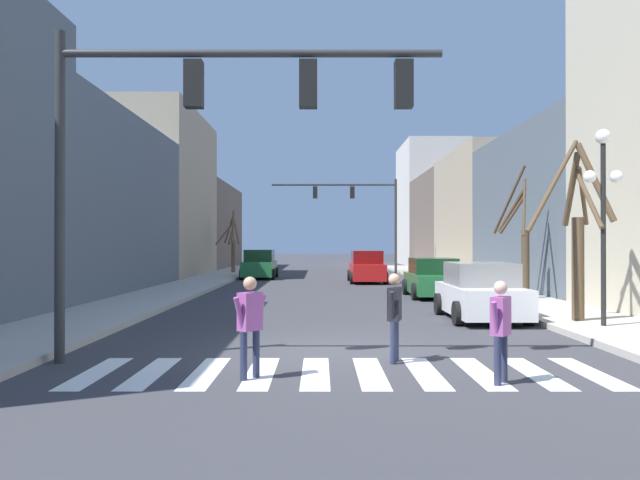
% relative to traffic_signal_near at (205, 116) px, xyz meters
% --- Properties ---
extents(ground_plane, '(240.00, 240.00, 0.00)m').
position_rel_traffic_signal_near_xyz_m(ground_plane, '(2.42, 1.07, -4.40)').
color(ground_plane, '#38383D').
extents(building_row_left, '(6.00, 55.58, 10.50)m').
position_rel_traffic_signal_near_xyz_m(building_row_left, '(-8.70, 22.23, -0.06)').
color(building_row_left, '#515B66').
rests_on(building_row_left, ground_plane).
extents(building_row_right, '(6.00, 63.46, 12.39)m').
position_rel_traffic_signal_near_xyz_m(building_row_right, '(13.54, 26.36, 0.68)').
color(building_row_right, '#BCB299').
rests_on(building_row_right, ground_plane).
extents(crosswalk_stripes, '(8.55, 2.60, 0.01)m').
position_rel_traffic_signal_near_xyz_m(crosswalk_stripes, '(2.42, -0.85, -4.39)').
color(crosswalk_stripes, white).
rests_on(crosswalk_stripes, ground_plane).
extents(traffic_signal_near, '(6.89, 0.28, 5.91)m').
position_rel_traffic_signal_near_xyz_m(traffic_signal_near, '(0.00, 0.00, 0.00)').
color(traffic_signal_near, '#2D2D2D').
rests_on(traffic_signal_near, ground_plane).
extents(traffic_signal_far, '(8.90, 0.28, 6.73)m').
position_rel_traffic_signal_near_xyz_m(traffic_signal_far, '(4.79, 33.17, 0.59)').
color(traffic_signal_far, '#2D2D2D').
rests_on(traffic_signal_far, ground_plane).
extents(street_lamp_right_corner, '(0.95, 0.36, 4.73)m').
position_rel_traffic_signal_near_xyz_m(street_lamp_right_corner, '(8.86, 3.90, -0.92)').
color(street_lamp_right_corner, black).
rests_on(street_lamp_right_corner, sidewalk_right).
extents(car_parked_left_mid, '(1.99, 4.72, 1.75)m').
position_rel_traffic_signal_near_xyz_m(car_parked_left_mid, '(4.61, 23.15, -3.58)').
color(car_parked_left_mid, red).
rests_on(car_parked_left_mid, ground_plane).
extents(car_parked_left_far, '(2.05, 4.13, 1.55)m').
position_rel_traffic_signal_near_xyz_m(car_parked_left_far, '(6.53, 13.65, -3.67)').
color(car_parked_left_far, '#236B38').
rests_on(car_parked_left_far, ground_plane).
extents(car_driving_toward_lane, '(2.05, 4.11, 1.59)m').
position_rel_traffic_signal_near_xyz_m(car_driving_toward_lane, '(6.53, 6.32, -3.65)').
color(car_driving_toward_lane, white).
rests_on(car_driving_toward_lane, ground_plane).
extents(car_parked_right_mid, '(2.09, 4.56, 1.76)m').
position_rel_traffic_signal_near_xyz_m(car_parked_right_mid, '(-1.67, 27.17, -3.58)').
color(car_parked_right_mid, '#236B38').
rests_on(car_parked_right_mid, ground_plane).
extents(pedestrian_crossing_street, '(0.46, 0.59, 1.56)m').
position_rel_traffic_signal_near_xyz_m(pedestrian_crossing_street, '(4.77, -1.66, -3.48)').
color(pedestrian_crossing_street, '#282D47').
rests_on(pedestrian_crossing_street, ground_plane).
extents(pedestrian_near_right_corner, '(0.50, 0.59, 1.60)m').
position_rel_traffic_signal_near_xyz_m(pedestrian_near_right_corner, '(0.94, -1.31, -3.45)').
color(pedestrian_near_right_corner, '#282D47').
rests_on(pedestrian_near_right_corner, ground_plane).
extents(pedestrian_waiting_at_curb, '(0.30, 0.68, 1.59)m').
position_rel_traffic_signal_near_xyz_m(pedestrian_waiting_at_curb, '(3.37, 0.03, -3.46)').
color(pedestrian_waiting_at_curb, '#282D47').
rests_on(pedestrian_waiting_at_curb, ground_plane).
extents(street_tree_left_mid, '(1.71, 2.07, 4.32)m').
position_rel_traffic_signal_near_xyz_m(street_tree_left_mid, '(-4.07, 32.23, -2.20)').
color(street_tree_left_mid, brown).
rests_on(street_tree_left_mid, sidewalk_left).
extents(street_tree_left_near, '(1.05, 2.14, 4.84)m').
position_rel_traffic_signal_near_xyz_m(street_tree_left_near, '(9.37, 11.60, -2.26)').
color(street_tree_left_near, '#473828').
rests_on(street_tree_left_near, sidewalk_right).
extents(street_tree_right_mid, '(2.43, 2.22, 4.66)m').
position_rel_traffic_signal_near_xyz_m(street_tree_right_mid, '(8.68, 4.94, -2.01)').
color(street_tree_right_mid, brown).
rests_on(street_tree_right_mid, sidewalk_right).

